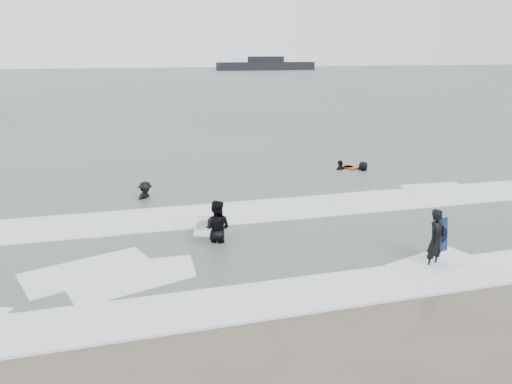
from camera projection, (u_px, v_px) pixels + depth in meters
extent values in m
plane|color=brown|center=(305.00, 284.00, 12.97)|extent=(320.00, 320.00, 0.00)
plane|color=#47544C|center=(147.00, 84.00, 87.30)|extent=(320.00, 320.00, 0.00)
imported|color=black|center=(433.00, 267.00, 13.95)|extent=(0.73, 0.61, 1.71)
imported|color=black|center=(217.00, 242.00, 15.78)|extent=(1.16, 1.06, 1.93)
imported|color=black|center=(146.00, 200.00, 20.23)|extent=(1.14, 1.17, 1.61)
imported|color=black|center=(340.00, 170.00, 25.14)|extent=(1.06, 0.71, 1.67)
imported|color=black|center=(363.00, 171.00, 24.90)|extent=(0.95, 0.79, 1.66)
cube|color=white|center=(314.00, 293.00, 12.40)|extent=(30.03, 2.32, 0.07)
cube|color=white|center=(249.00, 212.00, 18.53)|extent=(30.00, 2.60, 0.09)
cube|color=black|center=(266.00, 66.00, 145.16)|extent=(28.45, 5.08, 2.24)
cube|color=black|center=(266.00, 59.00, 144.63)|extent=(10.16, 3.05, 1.63)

